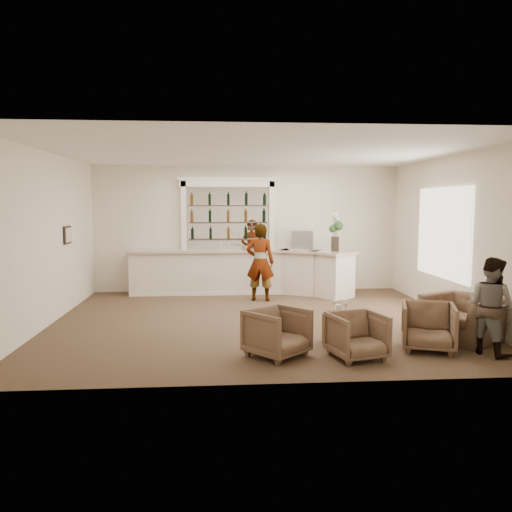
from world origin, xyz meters
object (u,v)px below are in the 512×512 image
Objects in this scene: bar_counter at (242,272)px; armchair_center at (357,336)px; sommelier at (260,262)px; flower_vase at (335,230)px; armchair_far at (463,318)px; cocktail_table at (341,328)px; armchair_left at (277,332)px; espresso_machine at (302,240)px; guest at (491,306)px; armchair_right at (428,327)px.

armchair_center is (1.46, -5.53, -0.23)m from bar_counter.
flower_vase is (1.91, 0.42, 0.75)m from sommelier.
armchair_far is at bearing 144.67° from sommelier.
armchair_center is at bearing -87.60° from cocktail_table.
sommelier is 2.28× the size of armchair_left.
espresso_machine is (-2.00, 4.71, 1.00)m from armchair_far.
armchair_center is 5.71m from espresso_machine.
armchair_center is (-2.11, -0.07, -0.40)m from guest.
armchair_center is at bearing -99.51° from flower_vase.
flower_vase is (2.30, -0.52, 1.10)m from bar_counter.
guest is 1.83× the size of armchair_right.
flower_vase reaches higher than cocktail_table.
armchair_right is (2.32, -4.23, -0.55)m from sommelier.
armchair_right is at bearing -38.08° from armchair_left.
espresso_machine is at bearing 74.32° from armchair_center.
bar_counter is 4.96× the size of armchair_far.
armchair_center is at bearing -51.28° from armchair_left.
sommelier is at bearing 88.48° from armchair_center.
armchair_left is (-1.14, -0.64, 0.12)m from cocktail_table.
bar_counter is 1.08m from sommelier.
bar_counter is at bearing 51.19° from armchair_left.
bar_counter is 7.48× the size of armchair_center.
guest reaches higher than armchair_right.
armchair_center is at bearing 116.99° from sommelier.
armchair_left is at bearing -157.02° from armchair_right.
espresso_machine reaches higher than armchair_left.
armchair_left is (-3.29, 0.12, -0.38)m from guest.
guest is 0.98m from armchair_right.
flower_vase is (0.84, 5.01, 1.33)m from armchair_center.
armchair_far reaches higher than cocktail_table.
espresso_machine is (1.17, 1.02, 0.45)m from sommelier.
armchair_far is at bearing -60.96° from espresso_machine.
armchair_right is (2.71, -5.18, -0.20)m from bar_counter.
espresso_machine reaches higher than armchair_far.
armchair_left is at bearing -87.01° from bar_counter.
guest is 2.15m from armchair_center.
sommelier is at bearing 105.35° from cocktail_table.
bar_counter is 3.09× the size of sommelier.
guest is (2.14, -0.76, 0.50)m from cocktail_table.
armchair_left is at bearing -150.87° from cocktail_table.
flower_vase is at bearing -12.50° from guest.
espresso_machine reaches higher than bar_counter.
armchair_right is at bearing 1.22° from armchair_center.
bar_counter reaches higher than armchair_center.
sommelier reaches higher than armchair_right.
bar_counter is 10.51× the size of espresso_machine.
armchair_far is 1.22× the size of flower_vase.
espresso_machine is (-2.00, 5.54, 0.63)m from guest.
bar_counter is 1.76m from espresso_machine.
cocktail_table is at bearing 178.84° from armchair_right.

